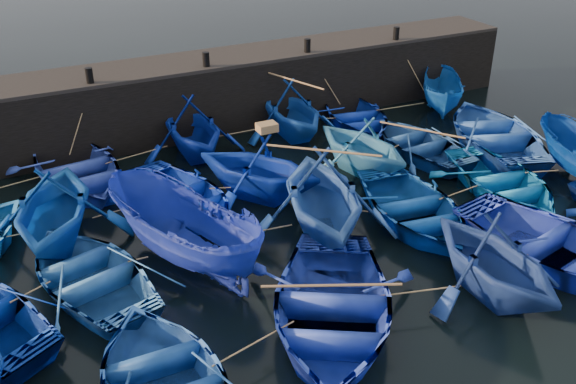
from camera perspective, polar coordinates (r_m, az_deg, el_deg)
name	(u,v)px	position (r m, az deg, el deg)	size (l,w,h in m)	color
ground	(345,270)	(16.28, 5.07, -6.96)	(120.00, 120.00, 0.00)	black
quay_wall	(200,96)	(24.27, -7.80, 8.48)	(26.00, 2.50, 2.50)	black
quay_top	(198,61)	(23.86, -8.01, 11.43)	(26.00, 2.50, 0.12)	black
bollard_1	(89,75)	(22.03, -17.25, 9.87)	(0.24, 0.24, 0.50)	black
bollard_2	(206,59)	(22.96, -7.30, 11.62)	(0.24, 0.24, 0.50)	black
bollard_3	(307,45)	(24.51, 1.73, 12.89)	(0.24, 0.24, 0.50)	black
bollard_4	(396,33)	(26.57, 9.60, 13.74)	(0.24, 0.24, 0.50)	black
boat_1	(77,170)	(21.00, -18.28, 1.90)	(3.68, 5.15, 1.07)	#263A9A
boat_2	(192,127)	(21.94, -8.54, 5.73)	(3.50, 4.06, 2.14)	navy
boat_3	(292,109)	(23.27, 0.32, 7.38)	(3.50, 4.06, 2.13)	#0F409A
boat_4	(356,117)	(24.39, 6.10, 6.68)	(3.15, 4.40, 0.91)	navy
boat_5	(443,94)	(26.38, 13.60, 8.48)	(1.52, 4.03, 1.56)	#0C478F
boat_7	(54,205)	(17.74, -20.11, -1.10)	(3.85, 4.47, 2.35)	#0B4294
boat_8	(180,197)	(18.73, -9.58, -0.44)	(3.37, 4.71, 0.98)	#0A2BC2
boat_9	(258,166)	(19.00, -2.65, 2.32)	(3.47, 4.02, 2.12)	navy
boat_10	(362,144)	(20.70, 6.62, 4.26)	(3.28, 3.81, 2.00)	teal
boat_11	(420,143)	(22.46, 11.68, 4.29)	(3.13, 4.38, 0.91)	navy
boat_12	(495,133)	(23.60, 17.92, 5.01)	(4.02, 5.62, 1.17)	#2351AB
boat_14	(90,274)	(15.97, -17.17, -6.95)	(3.35, 4.69, 0.97)	#225897
boat_15	(182,233)	(16.05, -9.40, -3.62)	(1.92, 5.09, 1.97)	navy
boat_16	(322,194)	(17.03, 3.06, -0.21)	(4.10, 4.75, 2.50)	#2653A6
boat_17	(414,208)	(18.24, 11.10, -1.38)	(3.46, 4.84, 1.00)	#0C4595
boat_18	(502,181)	(20.46, 18.53, 0.95)	(3.28, 4.59, 0.95)	#0C65B3
boat_21	(166,384)	(12.73, -10.82, -16.43)	(3.52, 4.92, 1.02)	navy
boat_22	(331,308)	(14.12, 3.82, -10.27)	(4.00, 5.59, 1.16)	#1D34A6
boat_23	(494,258)	(15.55, 17.87, -5.59)	(3.44, 3.99, 2.10)	navy
boat_24	(554,246)	(17.48, 22.60, -4.44)	(3.80, 5.31, 1.10)	blue
wooden_crate	(267,127)	(18.63, -1.88, 5.77)	(0.57, 0.43, 0.24)	olive
mooring_ropes	(259,163)	(19.63, -2.63, 2.62)	(18.76, 11.90, 2.10)	tan
loose_oars	(344,148)	(18.67, 5.00, 3.95)	(9.55, 12.03, 1.65)	#99724C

